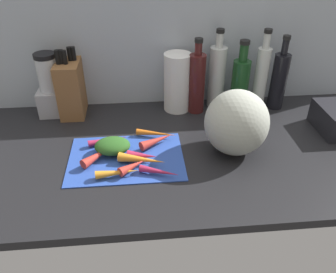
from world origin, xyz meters
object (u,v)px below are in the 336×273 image
(bottle_4, at_px, (279,80))
(carrot_4, at_px, (98,155))
(winter_squash, at_px, (236,123))
(knife_block, at_px, (71,87))
(carrot_5, at_px, (118,173))
(bottle_0, at_px, (197,82))
(bottle_3, at_px, (261,77))
(bottle_1, at_px, (217,75))
(bottle_2, at_px, (240,83))
(cutting_board, at_px, (126,158))
(carrot_1, at_px, (157,134))
(paper_towel_roll, at_px, (177,83))
(carrot_3, at_px, (160,172))
(carrot_0, at_px, (108,140))
(carrot_7, at_px, (133,166))
(carrot_6, at_px, (142,156))
(blender_appliance, at_px, (51,89))
(carrot_2, at_px, (142,160))
(carrot_8, at_px, (157,140))

(bottle_4, bearing_deg, carrot_4, -156.04)
(winter_squash, bearing_deg, knife_block, 150.73)
(carrot_5, bearing_deg, knife_block, 113.33)
(bottle_0, distance_m, bottle_3, 0.27)
(bottle_1, xyz_separation_m, bottle_2, (0.09, -0.05, -0.02))
(cutting_board, bearing_deg, bottle_4, 26.61)
(carrot_1, distance_m, bottle_1, 0.39)
(carrot_1, height_order, paper_towel_roll, paper_towel_roll)
(winter_squash, bearing_deg, bottle_1, 89.05)
(bottle_0, bearing_deg, knife_block, 176.54)
(carrot_4, height_order, bottle_1, bottle_1)
(carrot_1, distance_m, carrot_3, 0.23)
(carrot_0, relative_size, carrot_7, 1.45)
(carrot_0, bearing_deg, carrot_3, -48.80)
(bottle_1, bearing_deg, paper_towel_roll, -172.73)
(carrot_1, relative_size, carrot_5, 1.09)
(carrot_6, distance_m, bottle_3, 0.64)
(winter_squash, bearing_deg, carrot_6, -173.59)
(carrot_7, bearing_deg, carrot_6, 58.67)
(bottle_0, xyz_separation_m, bottle_4, (0.36, 0.00, -0.00))
(carrot_0, height_order, bottle_3, bottle_3)
(blender_appliance, xyz_separation_m, paper_towel_roll, (0.53, -0.01, 0.01))
(carrot_2, height_order, bottle_4, bottle_4)
(knife_block, relative_size, bottle_0, 0.89)
(carrot_2, distance_m, carrot_3, 0.09)
(bottle_2, bearing_deg, bottle_3, 2.60)
(knife_block, bearing_deg, carrot_1, -34.79)
(carrot_6, height_order, bottle_4, bottle_4)
(carrot_4, distance_m, bottle_1, 0.63)
(cutting_board, xyz_separation_m, blender_appliance, (-0.31, 0.36, 0.11))
(carrot_1, distance_m, carrot_6, 0.16)
(carrot_2, distance_m, carrot_8, 0.13)
(carrot_0, distance_m, carrot_7, 0.19)
(carrot_4, bearing_deg, carrot_6, -6.27)
(cutting_board, relative_size, carrot_0, 2.74)
(knife_block, bearing_deg, carrot_5, -66.67)
(carrot_7, relative_size, bottle_2, 0.33)
(carrot_0, distance_m, carrot_8, 0.18)
(carrot_5, relative_size, blender_appliance, 0.54)
(carrot_5, relative_size, bottle_2, 0.47)
(carrot_8, relative_size, knife_block, 0.48)
(carrot_0, height_order, knife_block, knife_block)
(carrot_2, height_order, carrot_5, carrot_2)
(bottle_1, bearing_deg, winter_squash, -90.95)
(bottle_0, xyz_separation_m, bottle_2, (0.19, -0.00, -0.01))
(blender_appliance, distance_m, bottle_2, 0.79)
(carrot_0, bearing_deg, winter_squash, -9.86)
(blender_appliance, bearing_deg, bottle_3, -2.10)
(carrot_3, distance_m, carrot_4, 0.23)
(carrot_4, bearing_deg, bottle_3, 26.53)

